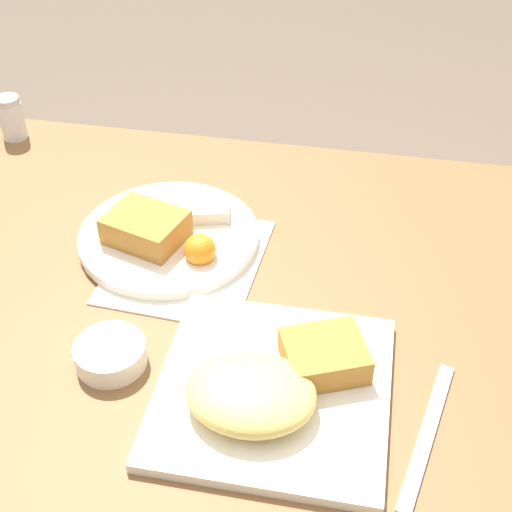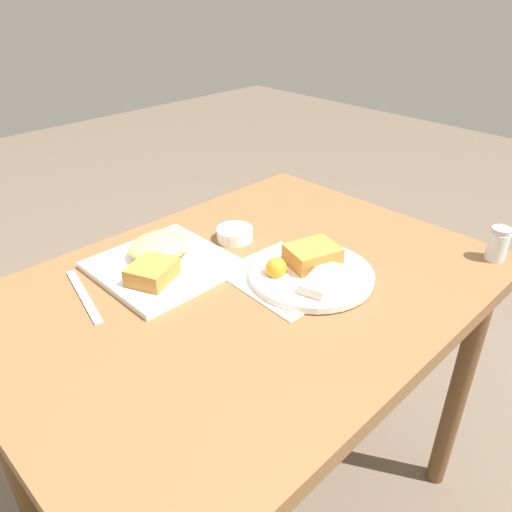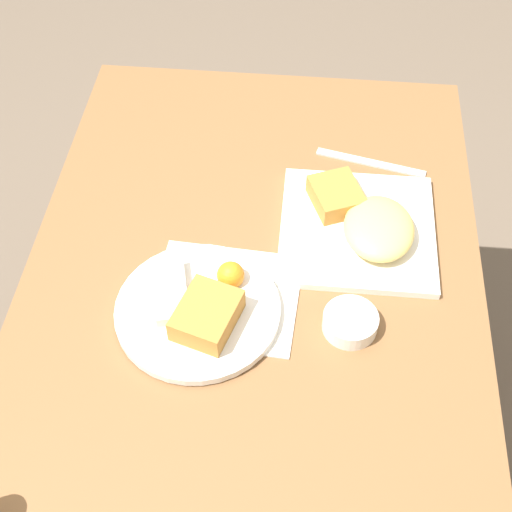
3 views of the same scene
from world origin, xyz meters
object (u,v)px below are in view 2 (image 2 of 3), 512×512
at_px(salt_shaker, 497,246).
at_px(plate_square_near, 161,259).
at_px(butter_knife, 84,296).
at_px(plate_oval_far, 310,270).
at_px(sauce_ramekin, 235,233).

bearing_deg(salt_shaker, plate_square_near, -42.07).
height_order(plate_square_near, butter_knife, plate_square_near).
relative_size(plate_oval_far, butter_knife, 1.26).
relative_size(sauce_ramekin, salt_shaker, 1.11).
xyz_separation_m(plate_square_near, butter_knife, (0.17, -0.02, -0.02)).
relative_size(plate_square_near, butter_knife, 1.28).
relative_size(salt_shaker, butter_knife, 0.37).
xyz_separation_m(plate_oval_far, butter_knife, (0.37, -0.27, -0.02)).
height_order(plate_square_near, salt_shaker, salt_shaker).
bearing_deg(plate_square_near, sauce_ramekin, 174.79).
height_order(plate_oval_far, butter_knife, plate_oval_far).
xyz_separation_m(sauce_ramekin, salt_shaker, (-0.34, 0.47, 0.02)).
height_order(sauce_ramekin, butter_knife, sauce_ramekin).
height_order(plate_square_near, plate_oval_far, plate_square_near).
distance_m(plate_oval_far, salt_shaker, 0.42).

